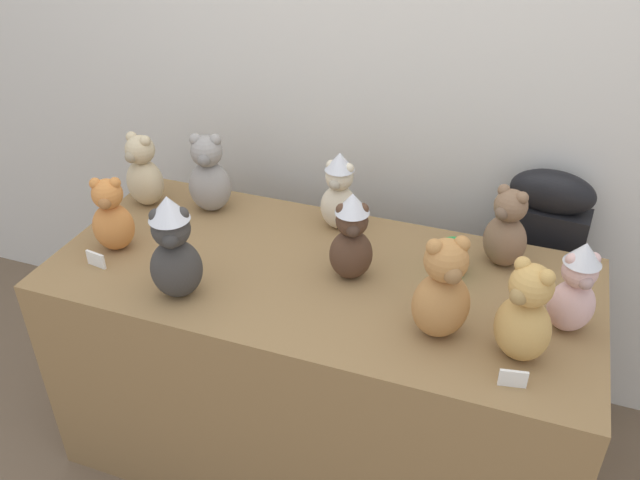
# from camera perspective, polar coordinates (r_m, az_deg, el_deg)

# --- Properties ---
(wall_back) EXTENTS (7.00, 0.08, 2.60)m
(wall_back) POSITION_cam_1_polar(r_m,az_deg,el_deg) (2.37, 5.40, 15.80)
(wall_back) COLOR silver
(wall_back) RESTS_ON ground_plane
(display_table) EXTENTS (1.69, 0.76, 0.80)m
(display_table) POSITION_cam_1_polar(r_m,az_deg,el_deg) (2.30, 0.00, -10.90)
(display_table) COLOR olive
(display_table) RESTS_ON ground_plane
(instrument_case) EXTENTS (0.29, 0.15, 1.01)m
(instrument_case) POSITION_cam_1_polar(r_m,az_deg,el_deg) (2.55, 17.71, -4.42)
(instrument_case) COLOR black
(instrument_case) RESTS_ON ground_plane
(teddy_bear_cocoa) EXTENTS (0.16, 0.15, 0.29)m
(teddy_bear_cocoa) POSITION_cam_1_polar(r_m,az_deg,el_deg) (1.95, 2.74, 0.21)
(teddy_bear_cocoa) COLOR #4C3323
(teddy_bear_cocoa) RESTS_ON display_table
(teddy_bear_cream) EXTENTS (0.13, 0.12, 0.28)m
(teddy_bear_cream) POSITION_cam_1_polar(r_m,az_deg,el_deg) (2.20, 1.66, 4.16)
(teddy_bear_cream) COLOR beige
(teddy_bear_cream) RESTS_ON display_table
(teddy_bear_ash) EXTENTS (0.18, 0.16, 0.29)m
(teddy_bear_ash) POSITION_cam_1_polar(r_m,az_deg,el_deg) (2.34, -9.58, 5.51)
(teddy_bear_ash) COLOR gray
(teddy_bear_ash) RESTS_ON display_table
(teddy_bear_sand) EXTENTS (0.16, 0.14, 0.27)m
(teddy_bear_sand) POSITION_cam_1_polar(r_m,az_deg,el_deg) (2.43, -15.01, 5.68)
(teddy_bear_sand) COLOR #CCB78E
(teddy_bear_sand) RESTS_ON display_table
(teddy_bear_caramel) EXTENTS (0.20, 0.20, 0.31)m
(teddy_bear_caramel) POSITION_cam_1_polar(r_m,az_deg,el_deg) (1.76, 10.54, -4.37)
(teddy_bear_caramel) COLOR #B27A42
(teddy_bear_caramel) RESTS_ON display_table
(teddy_bear_ginger) EXTENTS (0.16, 0.15, 0.26)m
(teddy_bear_ginger) POSITION_cam_1_polar(r_m,az_deg,el_deg) (2.20, -17.56, 1.94)
(teddy_bear_ginger) COLOR #D17F3D
(teddy_bear_ginger) RESTS_ON display_table
(teddy_bear_charcoal) EXTENTS (0.19, 0.18, 0.33)m
(teddy_bear_charcoal) POSITION_cam_1_polar(r_m,az_deg,el_deg) (1.91, -12.52, -0.74)
(teddy_bear_charcoal) COLOR #383533
(teddy_bear_charcoal) RESTS_ON display_table
(teddy_bear_mocha) EXTENTS (0.18, 0.17, 0.27)m
(teddy_bear_mocha) POSITION_cam_1_polar(r_m,az_deg,el_deg) (2.10, 15.80, 0.85)
(teddy_bear_mocha) COLOR #7F6047
(teddy_bear_mocha) RESTS_ON display_table
(teddy_bear_blush) EXTENTS (0.16, 0.15, 0.28)m
(teddy_bear_blush) POSITION_cam_1_polar(r_m,az_deg,el_deg) (1.88, 21.21, -3.92)
(teddy_bear_blush) COLOR beige
(teddy_bear_blush) RESTS_ON display_table
(teddy_bear_honey) EXTENTS (0.19, 0.19, 0.29)m
(teddy_bear_honey) POSITION_cam_1_polar(r_m,az_deg,el_deg) (1.75, 17.28, -6.21)
(teddy_bear_honey) COLOR tan
(teddy_bear_honey) RESTS_ON display_table
(party_cup_green) EXTENTS (0.08, 0.08, 0.11)m
(party_cup_green) POSITION_cam_1_polar(r_m,az_deg,el_deg) (2.05, 11.39, -1.59)
(party_cup_green) COLOR #238C3D
(party_cup_green) RESTS_ON display_table
(name_card_front_left) EXTENTS (0.07, 0.02, 0.05)m
(name_card_front_left) POSITION_cam_1_polar(r_m,az_deg,el_deg) (1.73, 16.34, -11.41)
(name_card_front_left) COLOR white
(name_card_front_left) RESTS_ON display_table
(name_card_front_middle) EXTENTS (0.07, 0.02, 0.05)m
(name_card_front_middle) POSITION_cam_1_polar(r_m,az_deg,el_deg) (2.17, -18.79, -1.61)
(name_card_front_middle) COLOR white
(name_card_front_middle) RESTS_ON display_table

